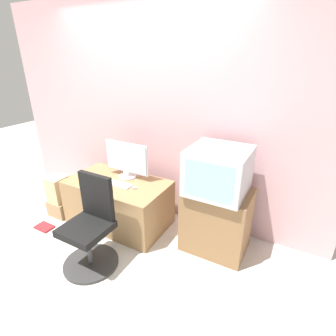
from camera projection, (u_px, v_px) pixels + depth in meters
name	position (u px, v px, depth m)	size (l,w,h in m)	color
ground_plane	(81.00, 267.00, 2.63)	(12.00, 12.00, 0.00)	beige
wall_back	(149.00, 113.00, 3.17)	(4.40, 0.05, 2.60)	#CC9EA3
desk	(119.00, 202.00, 3.22)	(1.21, 0.69, 0.57)	#937047
side_stand	(216.00, 220.00, 2.77)	(0.66, 0.49, 0.70)	olive
main_monitor	(127.00, 160.00, 3.14)	(0.60, 0.21, 0.44)	silver
keyboard	(118.00, 184.00, 3.04)	(0.35, 0.12, 0.01)	silver
mouse	(135.00, 188.00, 2.94)	(0.06, 0.04, 0.02)	silver
crt_tv	(218.00, 171.00, 2.52)	(0.56, 0.54, 0.45)	#B7B7BC
office_chair	(91.00, 230.00, 2.55)	(0.55, 0.55, 0.93)	#333333
cardboard_box_lower	(62.00, 207.00, 3.46)	(0.27, 0.26, 0.21)	#A3845B
cardboard_box_upper	(58.00, 189.00, 3.35)	(0.21, 0.24, 0.33)	#D1B27F
book	(44.00, 227.00, 3.21)	(0.22, 0.15, 0.02)	maroon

